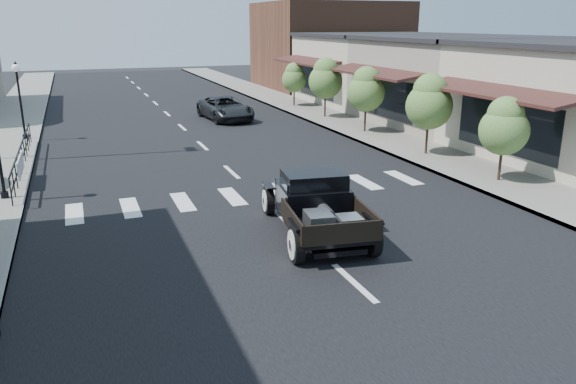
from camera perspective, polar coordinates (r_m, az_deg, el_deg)
name	(u,v)px	position (r m, az deg, el deg)	size (l,w,h in m)	color
ground	(302,236)	(14.87, 1.41, -4.51)	(120.00, 120.00, 0.00)	black
road	(190,134)	(28.81, -9.97, 5.80)	(14.00, 80.00, 0.02)	black
road_markings	(213,156)	(24.03, -7.64, 3.69)	(12.00, 60.00, 0.06)	silver
sidewalk_left	(3,146)	(28.50, -27.01, 4.22)	(3.00, 80.00, 0.15)	gray
sidewalk_right	(342,123)	(31.48, 5.48, 7.02)	(3.00, 80.00, 0.15)	gray
storefront_mid	(465,82)	(32.96, 17.55, 10.59)	(10.00, 9.00, 4.50)	gray
storefront_far	(383,70)	(40.40, 9.58, 12.15)	(10.00, 9.00, 4.50)	beige
far_building_right	(329,46)	(49.42, 4.19, 14.61)	(11.00, 10.00, 7.00)	brown
railing	(22,154)	(23.39, -25.39, 3.47)	(0.08, 10.00, 1.00)	black
banner	(22,172)	(21.48, -25.44, 1.84)	(0.04, 2.20, 0.60)	silver
lamp_post_c	(20,101)	(29.11, -25.55, 8.38)	(0.36, 0.36, 3.58)	black
small_tree_a	(503,140)	(20.59, 20.98, 4.91)	(1.67, 1.67, 2.79)	#4F7435
small_tree_b	(428,116)	(23.97, 14.07, 7.55)	(1.91, 1.91, 3.18)	#4F7435
small_tree_c	(366,100)	(28.50, 7.91, 9.21)	(1.86, 1.86, 3.09)	#4F7435
small_tree_d	(325,88)	(32.80, 3.81, 10.45)	(1.94, 1.94, 3.24)	#4F7435
small_tree_e	(294,85)	(37.33, 0.63, 10.83)	(1.60, 1.60, 2.67)	#4F7435
hotrod_pickup	(316,204)	(14.74, 2.84, -1.21)	(2.28, 4.90, 1.70)	black
second_car	(225,108)	(32.80, -6.39, 8.43)	(2.19, 4.75, 1.32)	black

